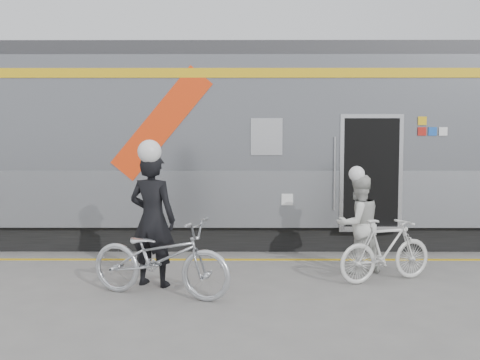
{
  "coord_description": "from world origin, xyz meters",
  "views": [
    {
      "loc": [
        0.08,
        -6.98,
        2.1
      ],
      "look_at": [
        0.05,
        1.6,
        1.5
      ],
      "focal_mm": 38.0,
      "sensor_mm": 36.0,
      "label": 1
    }
  ],
  "objects_px": {
    "man": "(152,220)",
    "woman": "(358,224)",
    "bicycle_left": "(160,257)",
    "bicycle_right": "(386,250)"
  },
  "relations": [
    {
      "from": "bicycle_left",
      "to": "man",
      "type": "bearing_deg",
      "value": 38.33
    },
    {
      "from": "man",
      "to": "woman",
      "type": "xyz_separation_m",
      "value": [
        3.23,
        0.78,
        -0.19
      ]
    },
    {
      "from": "man",
      "to": "bicycle_left",
      "type": "relative_size",
      "value": 0.95
    },
    {
      "from": "bicycle_left",
      "to": "bicycle_right",
      "type": "bearing_deg",
      "value": -58.5
    },
    {
      "from": "bicycle_left",
      "to": "woman",
      "type": "bearing_deg",
      "value": -47.99
    },
    {
      "from": "man",
      "to": "bicycle_right",
      "type": "distance_m",
      "value": 3.58
    },
    {
      "from": "man",
      "to": "woman",
      "type": "bearing_deg",
      "value": -148.11
    },
    {
      "from": "bicycle_left",
      "to": "woman",
      "type": "xyz_separation_m",
      "value": [
        3.03,
        1.33,
        0.26
      ]
    },
    {
      "from": "man",
      "to": "bicycle_right",
      "type": "height_order",
      "value": "man"
    },
    {
      "from": "bicycle_left",
      "to": "woman",
      "type": "distance_m",
      "value": 3.32
    }
  ]
}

